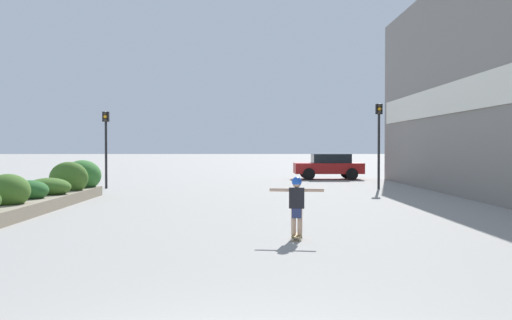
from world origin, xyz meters
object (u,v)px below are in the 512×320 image
object	(u,v)px
traffic_light_right	(379,132)
skateboarder	(297,200)
skateboard	(297,236)
traffic_light_left	(106,136)
car_leftmost	(329,166)

from	to	relation	value
traffic_light_right	skateboarder	bearing A→B (deg)	-109.44
skateboard	traffic_light_left	size ratio (longest dim) A/B	0.17
skateboard	skateboarder	world-z (taller)	skateboarder
traffic_light_left	car_leftmost	bearing A→B (deg)	33.10
skateboarder	traffic_light_right	size ratio (longest dim) A/B	0.31
traffic_light_right	car_leftmost	bearing A→B (deg)	97.92
skateboarder	traffic_light_left	xyz separation A→B (m)	(-7.42, 14.33, 1.56)
car_leftmost	skateboarder	bearing A→B (deg)	170.18
traffic_light_left	skateboard	bearing A→B (deg)	-62.62
skateboard	traffic_light_left	bearing A→B (deg)	125.66
traffic_light_left	skateboarder	bearing A→B (deg)	-62.62
skateboarder	traffic_light_left	size ratio (longest dim) A/B	0.34
skateboard	traffic_light_right	distance (m)	14.75
car_leftmost	traffic_light_right	xyz separation A→B (m)	(1.10, -7.90, 1.77)
skateboard	skateboarder	size ratio (longest dim) A/B	0.51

